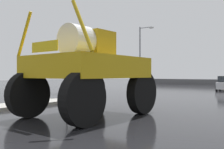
% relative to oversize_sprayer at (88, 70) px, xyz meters
% --- Properties ---
extents(ground_plane, '(120.00, 120.00, 0.00)m').
position_rel_oversize_sprayer_xyz_m(ground_plane, '(0.37, 11.28, -1.87)').
color(ground_plane, black).
extents(median_island, '(1.77, 8.10, 0.15)m').
position_rel_oversize_sprayer_xyz_m(median_island, '(-4.88, -0.45, -1.79)').
color(median_island, '#9E9B93').
rests_on(median_island, ground).
extents(oversize_sprayer, '(4.09, 5.52, 4.09)m').
position_rel_oversize_sprayer_xyz_m(oversize_sprayer, '(0.00, 0.00, 0.00)').
color(oversize_sprayer, black).
rests_on(oversize_sprayer, ground).
extents(traffic_signal_near_left, '(0.24, 0.54, 3.89)m').
position_rel_oversize_sprayer_xyz_m(traffic_signal_near_left, '(-6.05, 4.86, 0.97)').
color(traffic_signal_near_left, gray).
rests_on(traffic_signal_near_left, ground).
extents(streetlight_far_left, '(1.93, 0.24, 7.57)m').
position_rel_oversize_sprayer_xyz_m(streetlight_far_left, '(-8.51, 19.71, 2.37)').
color(streetlight_far_left, gray).
rests_on(streetlight_far_left, ground).
extents(bare_tree_left, '(3.12, 3.12, 6.28)m').
position_rel_oversize_sprayer_xyz_m(bare_tree_left, '(-9.73, 9.92, 3.03)').
color(bare_tree_left, '#473828').
rests_on(bare_tree_left, ground).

